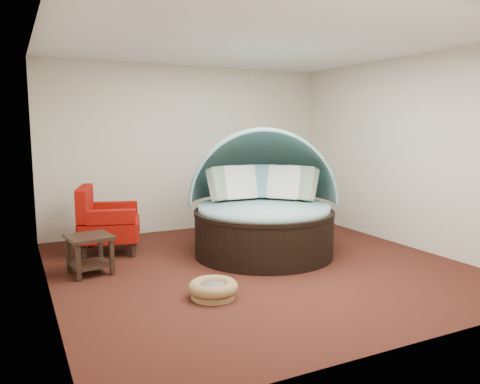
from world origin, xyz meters
name	(u,v)px	position (x,y,z in m)	size (l,w,h in m)	color
floor	(258,266)	(0.00, 0.00, 0.00)	(5.00, 5.00, 0.00)	#431C13
wall_back	(190,149)	(0.00, 2.50, 1.40)	(5.00, 5.00, 0.00)	beige
wall_front	(412,177)	(0.00, -2.50, 1.40)	(5.00, 5.00, 0.00)	beige
wall_left	(43,165)	(-2.50, 0.00, 1.40)	(5.00, 5.00, 0.00)	beige
wall_right	(406,153)	(2.50, 0.00, 1.40)	(5.00, 5.00, 0.00)	beige
ceiling	(259,42)	(0.00, 0.00, 2.80)	(5.00, 5.00, 0.00)	white
canopy_daybed	(263,195)	(0.37, 0.53, 0.83)	(2.60, 2.58, 1.78)	black
pet_basket	(213,289)	(-0.97, -0.79, 0.10)	(0.55, 0.55, 0.18)	olive
red_armchair	(105,222)	(-1.64, 1.54, 0.44)	(1.01, 1.01, 0.96)	black
side_table	(90,249)	(-2.00, 0.61, 0.31)	(0.58, 0.58, 0.48)	black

